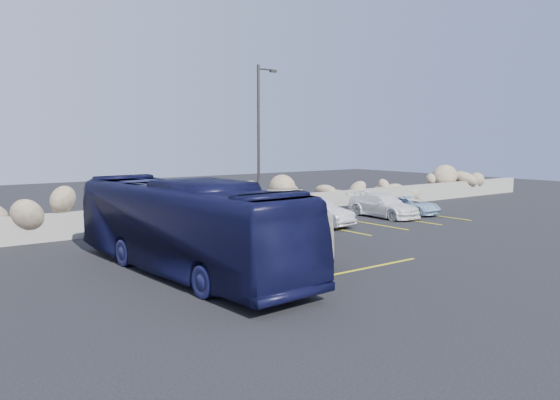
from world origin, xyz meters
TOP-DOWN VIEW (x-y plane):
  - ground at (0.00, 0.00)m, footprint 90.00×90.00m
  - seawall at (0.00, 12.00)m, footprint 60.00×0.40m
  - riprap_pile at (0.00, 13.20)m, footprint 54.00×2.80m
  - parking_lines at (4.64, 5.57)m, footprint 18.16×9.36m
  - lamppost at (2.56, 9.50)m, footprint 1.14×0.18m
  - vintage_bus at (0.36, 4.10)m, footprint 5.87×7.80m
  - tour_coach at (-4.70, 3.40)m, footprint 3.26×11.30m
  - car_a at (2.05, 8.73)m, footprint 1.73×3.87m
  - car_b at (5.30, 8.29)m, footprint 1.80×4.24m
  - car_c at (10.29, 8.33)m, footprint 1.90×4.56m
  - car_d at (12.46, 8.19)m, footprint 2.03×3.82m

SIDE VIEW (x-z plane):
  - ground at x=0.00m, z-range 0.00..0.00m
  - parking_lines at x=4.64m, z-range 0.00..0.01m
  - car_d at x=12.46m, z-range 0.00..1.02m
  - seawall at x=0.00m, z-range 0.00..1.20m
  - car_a at x=2.05m, z-range 0.00..1.29m
  - car_c at x=10.29m, z-range 0.00..1.32m
  - car_b at x=5.30m, z-range 0.00..1.36m
  - vintage_bus at x=0.36m, z-range 0.00..2.24m
  - riprap_pile at x=0.00m, z-range 0.00..2.60m
  - tour_coach at x=-4.70m, z-range 0.00..3.11m
  - lamppost at x=2.56m, z-range 0.30..8.30m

